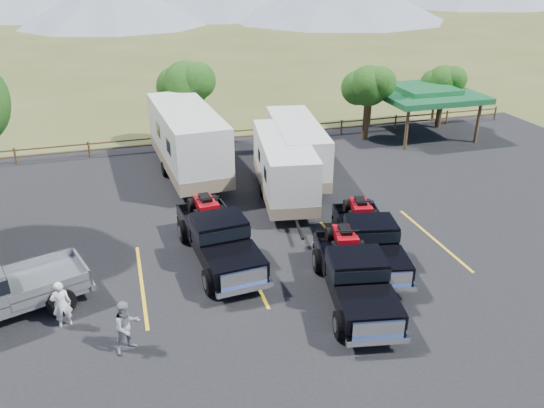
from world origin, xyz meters
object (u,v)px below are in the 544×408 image
object	(u,v)px
person_a	(61,304)
person_b	(127,326)
pavilion	(424,93)
rig_right	(369,237)
trailer_left	(187,141)
rig_left	(218,236)
trailer_center	(284,168)
rig_center	(354,273)
trailer_right	(296,149)

from	to	relation	value
person_a	person_b	size ratio (longest dim) A/B	0.97
pavilion	person_b	distance (m)	25.67
rig_right	pavilion	bearing A→B (deg)	64.41
rig_right	trailer_left	size ratio (longest dim) A/B	0.58
rig_left	person_a	size ratio (longest dim) A/B	3.90
rig_left	trailer_center	xyz separation A→B (m)	(4.18, 4.80, 0.55)
rig_center	trailer_left	bearing A→B (deg)	116.92
pavilion	rig_left	distance (m)	20.06
rig_center	rig_left	bearing A→B (deg)	146.47
pavilion	trailer_right	world-z (taller)	pavilion
trailer_left	trailer_center	distance (m)	5.87
rig_left	trailer_center	distance (m)	6.39
rig_right	trailer_right	distance (m)	8.76
rig_right	trailer_right	world-z (taller)	trailer_right
person_b	rig_center	bearing A→B (deg)	-20.94
pavilion	rig_right	xyz separation A→B (m)	(-10.38, -13.65, -1.81)
rig_center	person_b	world-z (taller)	rig_center
rig_left	trailer_left	distance (m)	9.14
rig_left	trailer_right	bearing A→B (deg)	46.83
rig_left	trailer_right	world-z (taller)	trailer_right
pavilion	rig_left	world-z (taller)	pavilion
rig_left	trailer_center	size ratio (longest dim) A/B	0.75
pavilion	rig_left	bearing A→B (deg)	-143.02
trailer_center	rig_left	bearing A→B (deg)	-122.24
rig_left	person_a	bearing A→B (deg)	-158.88
rig_center	trailer_right	distance (m)	11.11
rig_center	trailer_right	size ratio (longest dim) A/B	0.71
rig_center	trailer_right	world-z (taller)	trailer_right
rig_left	person_b	bearing A→B (deg)	-133.89
rig_center	rig_right	size ratio (longest dim) A/B	1.02
rig_right	rig_center	bearing A→B (deg)	-114.46
rig_center	rig_right	world-z (taller)	rig_center
rig_right	person_a	world-z (taller)	rig_right
pavilion	trailer_left	distance (m)	16.06
pavilion	trailer_center	xyz separation A→B (m)	(-11.78, -7.22, -1.18)
trailer_right	person_a	world-z (taller)	trailer_right
trailer_right	trailer_left	bearing A→B (deg)	168.13
pavilion	person_b	bearing A→B (deg)	-139.88
trailer_center	rig_right	bearing A→B (deg)	-68.86
rig_right	trailer_left	bearing A→B (deg)	128.38
rig_right	trailer_right	bearing A→B (deg)	101.59
rig_right	person_a	bearing A→B (deg)	-162.73
trailer_left	person_b	xyz separation A→B (m)	(-3.80, -13.57, -1.05)
pavilion	person_a	world-z (taller)	pavilion
pavilion	trailer_right	distance (m)	11.53
rig_center	person_a	bearing A→B (deg)	-176.11
trailer_right	person_b	bearing A→B (deg)	-120.27
pavilion	person_a	xyz separation A→B (m)	(-21.51, -14.74, -1.92)
person_a	trailer_center	bearing A→B (deg)	-153.12
trailer_center	trailer_right	world-z (taller)	trailer_right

